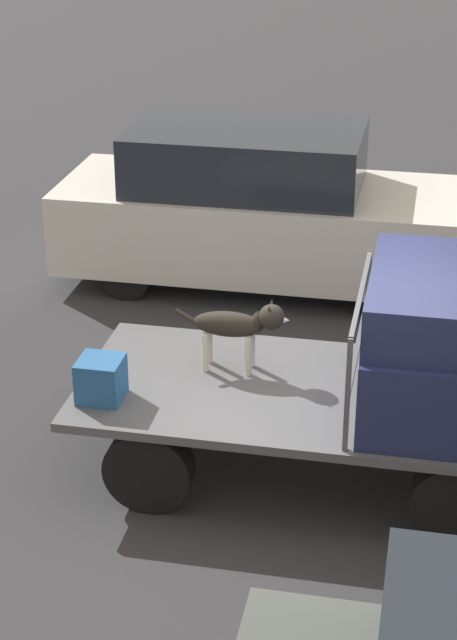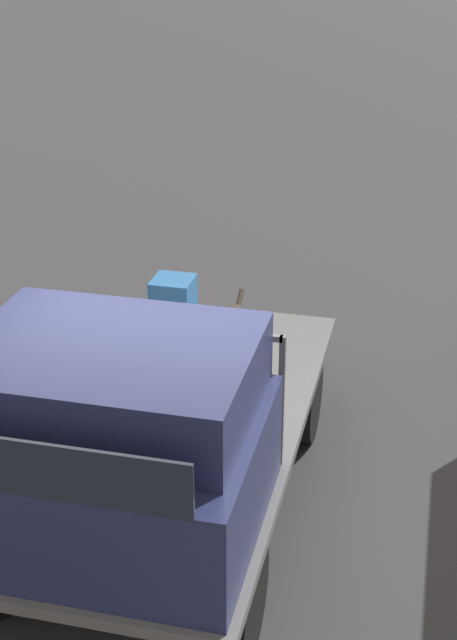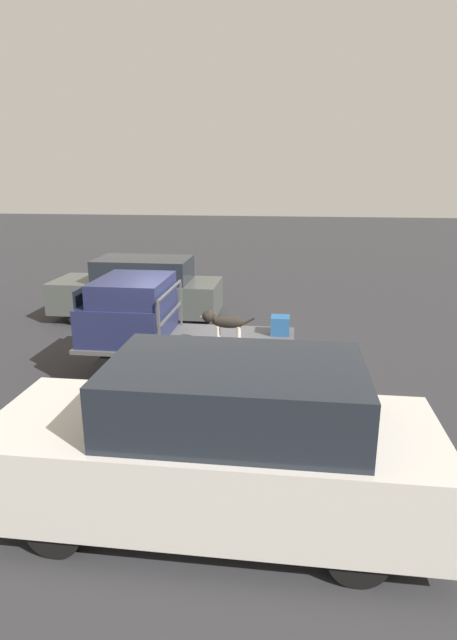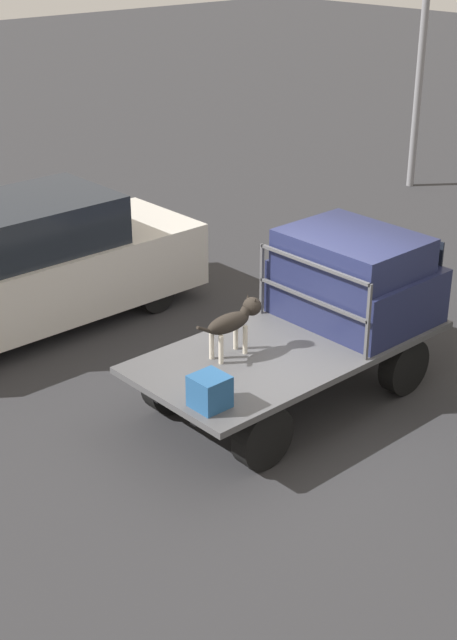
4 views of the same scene
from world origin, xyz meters
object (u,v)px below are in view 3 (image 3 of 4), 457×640
at_px(dog, 223,322).
at_px(parked_sedan, 139,289).
at_px(flatbed_truck, 190,349).
at_px(cargo_crate, 280,325).
at_px(parked_pickup_far, 219,444).

bearing_deg(dog, parked_sedan, -48.10).
relative_size(flatbed_truck, dog, 3.93).
distance_m(cargo_crate, parked_sedan, 5.19).
bearing_deg(parked_sedan, flatbed_truck, 113.40).
xyz_separation_m(flatbed_truck, cargo_crate, (-1.74, -0.49, 0.40)).
height_order(cargo_crate, parked_pickup_far, parked_pickup_far).
bearing_deg(parked_sedan, dog, 118.71).
relative_size(flatbed_truck, cargo_crate, 11.03).
bearing_deg(parked_pickup_far, flatbed_truck, -83.40).
bearing_deg(parked_sedan, parked_pickup_far, 106.62).
distance_m(cargo_crate, parked_pickup_far, 4.63).
xyz_separation_m(dog, cargo_crate, (-1.05, -0.75, -0.26)).
xyz_separation_m(parked_sedan, parked_pickup_far, (-3.38, 7.96, 0.10)).
relative_size(cargo_crate, parked_sedan, 0.08).
bearing_deg(flatbed_truck, cargo_crate, -164.35).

